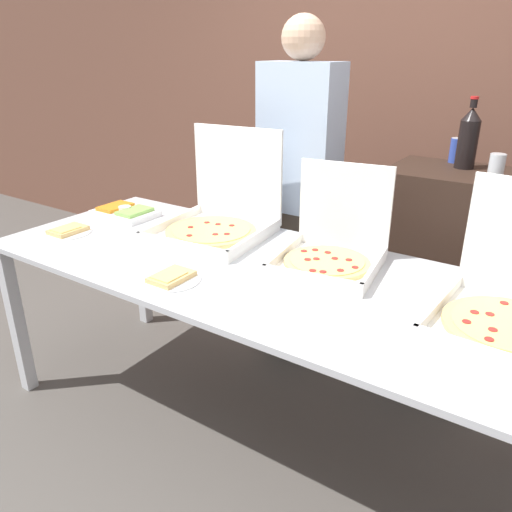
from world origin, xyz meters
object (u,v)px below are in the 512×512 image
(paper_plate_front_center, at_px, (68,231))
(soda_can_silver, at_px, (496,168))
(veggie_tray, at_px, (125,212))
(soda_bottle, at_px, (468,138))
(pizza_box_far_right, at_px, (218,217))
(soda_can_colored, at_px, (456,150))
(pizza_box_near_right, at_px, (331,249))
(paper_plate_front_right, at_px, (171,278))
(person_guest_plaid, at_px, (298,194))

(paper_plate_front_center, distance_m, soda_can_silver, 2.01)
(veggie_tray, distance_m, soda_bottle, 1.79)
(paper_plate_front_center, distance_m, veggie_tray, 0.35)
(pizza_box_far_right, height_order, soda_bottle, soda_bottle)
(pizza_box_far_right, distance_m, soda_can_colored, 1.26)
(pizza_box_far_right, relative_size, soda_can_silver, 4.49)
(pizza_box_near_right, height_order, soda_can_silver, soda_can_silver)
(paper_plate_front_right, height_order, person_guest_plaid, person_guest_plaid)
(paper_plate_front_center, xyz_separation_m, soda_bottle, (1.56, 1.16, 0.44))
(paper_plate_front_right, bearing_deg, paper_plate_front_center, 171.39)
(pizza_box_far_right, height_order, veggie_tray, pizza_box_far_right)
(paper_plate_front_center, relative_size, veggie_tray, 0.66)
(soda_can_silver, height_order, soda_can_colored, same)
(soda_can_silver, bearing_deg, paper_plate_front_right, -131.30)
(pizza_box_near_right, distance_m, soda_can_colored, 0.98)
(soda_can_silver, bearing_deg, paper_plate_front_center, -151.45)
(veggie_tray, relative_size, soda_can_silver, 2.69)
(pizza_box_far_right, xyz_separation_m, paper_plate_front_center, (-0.62, -0.42, -0.07))
(pizza_box_far_right, xyz_separation_m, soda_can_silver, (1.12, 0.53, 0.28))
(pizza_box_far_right, distance_m, pizza_box_near_right, 0.64)
(pizza_box_near_right, height_order, paper_plate_front_right, pizza_box_near_right)
(veggie_tray, xyz_separation_m, person_guest_plaid, (0.79, 0.50, 0.11))
(soda_bottle, bearing_deg, soda_can_silver, -51.34)
(pizza_box_far_right, distance_m, soda_can_silver, 1.27)
(veggie_tray, bearing_deg, soda_bottle, 27.91)
(pizza_box_near_right, bearing_deg, person_guest_plaid, 123.62)
(paper_plate_front_center, bearing_deg, paper_plate_front_right, -8.61)
(pizza_box_near_right, height_order, person_guest_plaid, person_guest_plaid)
(paper_plate_front_right, bearing_deg, person_guest_plaid, 88.99)
(paper_plate_front_right, bearing_deg, soda_can_colored, 63.70)
(veggie_tray, bearing_deg, pizza_box_far_right, 6.19)
(pizza_box_near_right, bearing_deg, pizza_box_far_right, 167.50)
(soda_bottle, distance_m, soda_can_colored, 0.16)
(pizza_box_near_right, bearing_deg, soda_bottle, 60.53)
(paper_plate_front_right, height_order, soda_can_silver, soda_can_silver)
(paper_plate_front_right, distance_m, soda_can_colored, 1.60)
(pizza_box_near_right, distance_m, veggie_tray, 1.23)
(paper_plate_front_center, bearing_deg, pizza_box_far_right, 33.99)
(pizza_box_far_right, bearing_deg, person_guest_plaid, 60.01)
(veggie_tray, bearing_deg, person_guest_plaid, 32.23)
(pizza_box_far_right, relative_size, person_guest_plaid, 0.30)
(pizza_box_near_right, bearing_deg, paper_plate_front_center, -171.81)
(soda_bottle, relative_size, soda_can_colored, 2.70)
(veggie_tray, xyz_separation_m, soda_can_silver, (1.71, 0.59, 0.34))
(pizza_box_near_right, xyz_separation_m, paper_plate_front_right, (-0.45, -0.49, -0.06))
(pizza_box_far_right, distance_m, paper_plate_front_center, 0.75)
(soda_can_silver, bearing_deg, pizza_box_far_right, -154.72)
(paper_plate_front_right, distance_m, soda_bottle, 1.56)
(veggie_tray, distance_m, person_guest_plaid, 0.94)
(pizza_box_far_right, relative_size, pizza_box_near_right, 1.18)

